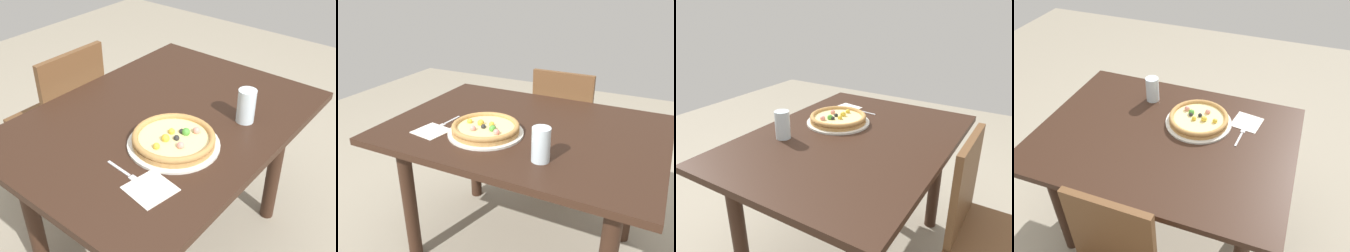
{
  "view_description": "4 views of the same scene",
  "coord_description": "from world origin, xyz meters",
  "views": [
    {
      "loc": [
        1.11,
        0.92,
        1.64
      ],
      "look_at": [
        0.06,
        0.08,
        0.75
      ],
      "focal_mm": 44.64,
      "sensor_mm": 36.0,
      "label": 1
    },
    {
      "loc": [
        -0.59,
        1.37,
        1.39
      ],
      "look_at": [
        0.06,
        0.08,
        0.75
      ],
      "focal_mm": 36.65,
      "sensor_mm": 36.0,
      "label": 2
    },
    {
      "loc": [
        -1.26,
        -0.75,
        1.38
      ],
      "look_at": [
        0.06,
        0.08,
        0.75
      ],
      "focal_mm": 34.57,
      "sensor_mm": 36.0,
      "label": 3
    },
    {
      "loc": [
        0.54,
        -1.24,
        1.85
      ],
      "look_at": [
        0.06,
        0.08,
        0.75
      ],
      "focal_mm": 37.68,
      "sensor_mm": 36.0,
      "label": 4
    }
  ],
  "objects": [
    {
      "name": "plate",
      "position": [
        0.13,
        0.15,
        0.74
      ],
      "size": [
        0.34,
        0.34,
        0.01
      ],
      "primitive_type": "cylinder",
      "color": "silver",
      "rests_on": "dining_table"
    },
    {
      "name": "ground_plane",
      "position": [
        0.0,
        0.0,
        0.0
      ],
      "size": [
        6.0,
        6.0,
        0.0
      ],
      "primitive_type": "plane",
      "color": "#9E937F"
    },
    {
      "name": "pizza",
      "position": [
        0.13,
        0.16,
        0.76
      ],
      "size": [
        0.31,
        0.31,
        0.05
      ],
      "color": "#B78447",
      "rests_on": "plate"
    },
    {
      "name": "dining_table",
      "position": [
        0.0,
        0.0,
        0.62
      ],
      "size": [
        1.28,
        0.94,
        0.73
      ],
      "color": "#331E14",
      "rests_on": "ground"
    },
    {
      "name": "napkin",
      "position": [
        0.36,
        0.25,
        0.73
      ],
      "size": [
        0.16,
        0.16,
        0.0
      ],
      "primitive_type": "cube",
      "rotation": [
        0.0,
        0.0,
        -0.17
      ],
      "color": "white",
      "rests_on": "dining_table"
    },
    {
      "name": "fork",
      "position": [
        0.36,
        0.14,
        0.73
      ],
      "size": [
        0.03,
        0.17,
        0.0
      ],
      "rotation": [
        0.0,
        0.0,
        1.48
      ],
      "color": "silver",
      "rests_on": "dining_table"
    },
    {
      "name": "chair_near",
      "position": [
        0.0,
        -0.68,
        0.47
      ],
      "size": [
        0.4,
        0.4,
        0.86
      ],
      "rotation": [
        0.0,
        0.0,
        3.13
      ],
      "color": "brown",
      "rests_on": "ground"
    },
    {
      "name": "drinking_glass",
      "position": [
        -0.18,
        0.27,
        0.8
      ],
      "size": [
        0.07,
        0.07,
        0.14
      ],
      "primitive_type": "cylinder",
      "color": "silver",
      "rests_on": "dining_table"
    }
  ]
}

